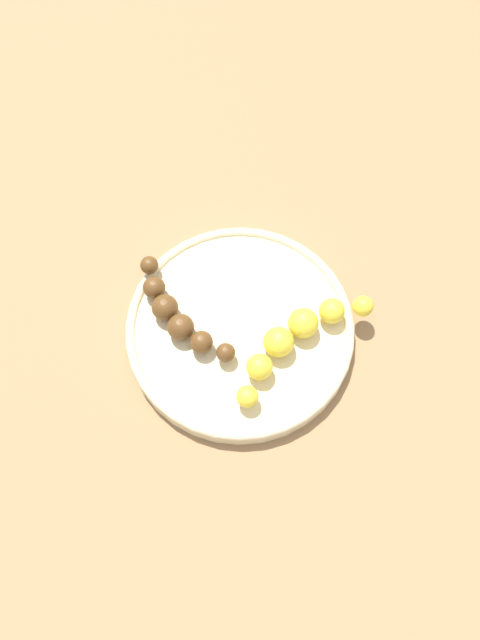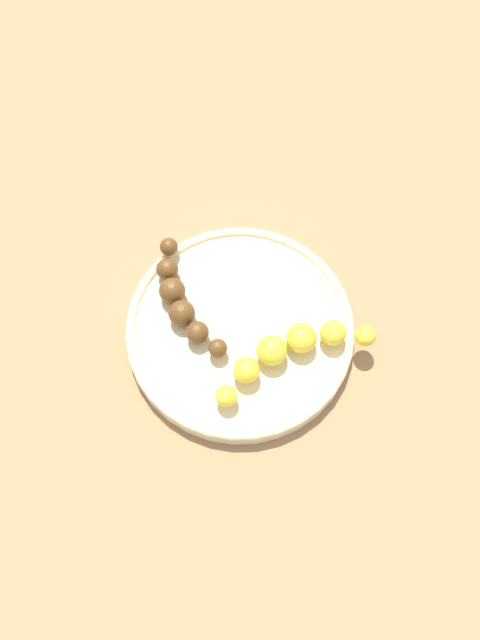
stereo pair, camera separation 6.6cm
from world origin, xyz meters
TOP-DOWN VIEW (x-y plane):
  - ground_plane at (0.00, 0.00)m, footprint 2.40×2.40m
  - fruit_bowl at (0.00, 0.00)m, footprint 0.24×0.24m
  - banana_overripe at (-0.07, -0.01)m, footprint 0.12×0.10m
  - banana_yellow at (0.06, -0.01)m, footprint 0.12×0.14m

SIDE VIEW (x-z plane):
  - ground_plane at x=0.00m, z-range 0.00..0.00m
  - fruit_bowl at x=0.00m, z-range 0.00..0.02m
  - banana_overripe at x=-0.07m, z-range 0.02..0.05m
  - banana_yellow at x=0.06m, z-range 0.02..0.05m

